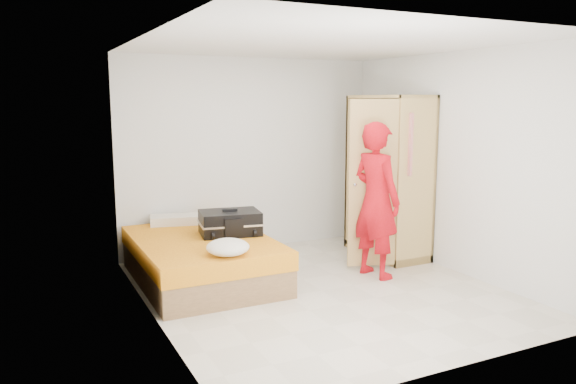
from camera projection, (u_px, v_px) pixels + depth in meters
name	position (u px, v px, depth m)	size (l,w,h in m)	color
room	(323.00, 171.00, 5.85)	(4.00, 4.02, 2.60)	beige
bed	(202.00, 259.00, 6.36)	(1.42, 2.02, 0.50)	olive
wardrobe	(387.00, 181.00, 7.30)	(1.15, 1.20, 2.10)	#E9C671
person	(376.00, 200.00, 6.45)	(0.66, 0.43, 1.80)	red
suitcase	(230.00, 223.00, 6.49)	(0.77, 0.62, 0.30)	black
round_cushion	(228.00, 247.00, 5.61)	(0.43, 0.43, 0.16)	silver
pillow	(175.00, 220.00, 7.03)	(0.60, 0.31, 0.11)	silver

